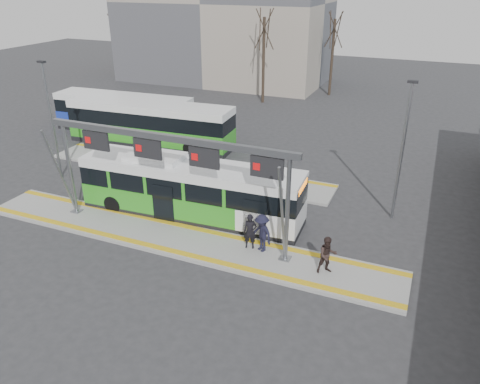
% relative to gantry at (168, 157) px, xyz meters
% --- Properties ---
extents(ground, '(120.00, 120.00, 0.00)m').
position_rel_gantry_xyz_m(ground, '(0.35, -0.25, -4.30)').
color(ground, '#2D2D30').
rests_on(ground, ground).
extents(platform_main, '(22.00, 3.00, 0.15)m').
position_rel_gantry_xyz_m(platform_main, '(0.35, -0.25, -4.22)').
color(platform_main, gray).
rests_on(platform_main, ground).
extents(platform_second, '(20.00, 3.00, 0.15)m').
position_rel_gantry_xyz_m(platform_second, '(-3.65, 7.75, -4.22)').
color(platform_second, gray).
rests_on(platform_second, ground).
extents(tactile_main, '(22.00, 2.65, 0.02)m').
position_rel_gantry_xyz_m(tactile_main, '(0.35, -0.25, -4.14)').
color(tactile_main, gold).
rests_on(tactile_main, platform_main).
extents(tactile_second, '(20.00, 0.35, 0.02)m').
position_rel_gantry_xyz_m(tactile_second, '(-3.65, 8.90, -4.14)').
color(tactile_second, gold).
rests_on(tactile_second, platform_second).
extents(gantry, '(13.00, 1.68, 5.20)m').
position_rel_gantry_xyz_m(gantry, '(0.00, 0.00, 0.00)').
color(gantry, slate).
rests_on(gantry, platform_main).
extents(hero_bus, '(12.19, 3.16, 3.32)m').
position_rel_gantry_xyz_m(hero_bus, '(-0.27, 2.35, -2.78)').
color(hero_bus, black).
rests_on(hero_bus, ground).
extents(bg_bus_green, '(13.01, 3.50, 3.22)m').
position_rel_gantry_xyz_m(bg_bus_green, '(-8.68, 11.52, -2.71)').
color(bg_bus_green, black).
rests_on(bg_bus_green, ground).
extents(bg_bus_blue, '(11.75, 3.29, 3.03)m').
position_rel_gantry_xyz_m(bg_bus_blue, '(-12.53, 13.45, -2.80)').
color(bg_bus_blue, black).
rests_on(bg_bus_blue, ground).
extents(passenger_a, '(0.72, 0.57, 1.73)m').
position_rel_gantry_xyz_m(passenger_a, '(4.00, 0.33, -3.28)').
color(passenger_a, black).
rests_on(passenger_a, platform_main).
extents(passenger_b, '(1.06, 1.00, 1.73)m').
position_rel_gantry_xyz_m(passenger_b, '(7.82, -0.25, -3.28)').
color(passenger_b, '#2F221F').
rests_on(passenger_b, platform_main).
extents(passenger_c, '(1.39, 1.19, 1.87)m').
position_rel_gantry_xyz_m(passenger_c, '(4.59, 0.30, -3.22)').
color(passenger_c, black).
rests_on(passenger_c, platform_main).
extents(tree_left, '(1.40, 1.40, 9.33)m').
position_rel_gantry_xyz_m(tree_left, '(-5.31, 26.96, 2.78)').
color(tree_left, '#382B21').
rests_on(tree_left, ground).
extents(tree_mid, '(1.40, 1.40, 8.83)m').
position_rel_gantry_xyz_m(tree_mid, '(0.21, 32.78, 2.40)').
color(tree_mid, '#382B21').
rests_on(tree_mid, ground).
extents(tree_far, '(1.40, 1.40, 7.98)m').
position_rel_gantry_xyz_m(tree_far, '(-25.52, 30.73, 1.75)').
color(tree_far, '#382B21').
rests_on(tree_far, ground).
extents(lamp_west, '(0.50, 0.25, 7.37)m').
position_rel_gantry_xyz_m(lamp_west, '(-10.65, 3.80, -0.37)').
color(lamp_west, slate).
rests_on(lamp_west, ground).
extents(lamp_east, '(0.50, 0.25, 7.40)m').
position_rel_gantry_xyz_m(lamp_east, '(9.86, 6.38, -0.36)').
color(lamp_east, slate).
rests_on(lamp_east, ground).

